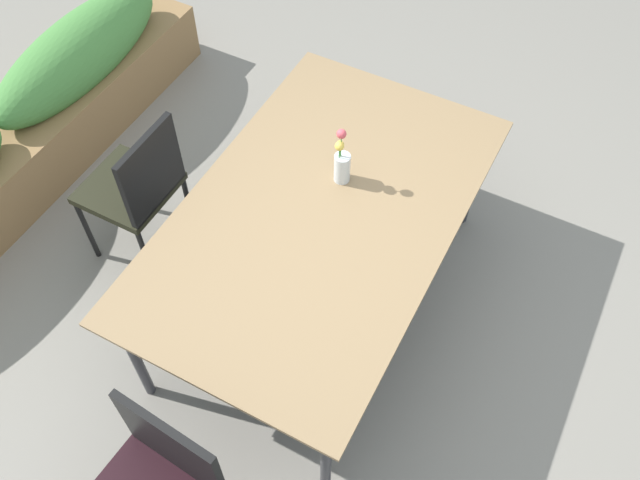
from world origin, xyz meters
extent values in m
plane|color=gray|center=(0.00, 0.00, 0.00)|extent=(12.00, 12.00, 0.00)
cube|color=#8C704C|center=(0.01, 0.08, 0.71)|extent=(1.88, 1.14, 0.02)
cube|color=#333338|center=(0.01, 0.08, 0.69)|extent=(1.84, 1.12, 0.02)
cylinder|color=#333338|center=(-0.83, -0.39, 0.35)|extent=(0.05, 0.05, 0.70)
cylinder|color=#333338|center=(0.85, -0.39, 0.35)|extent=(0.05, 0.05, 0.70)
cylinder|color=#333338|center=(-0.83, 0.55, 0.35)|extent=(0.05, 0.05, 0.70)
cylinder|color=#333338|center=(0.85, 0.55, 0.35)|extent=(0.05, 0.05, 0.70)
cube|color=black|center=(-0.13, 1.09, 0.47)|extent=(0.42, 0.42, 0.04)
cube|color=black|center=(-0.13, 0.89, 0.69)|extent=(0.40, 0.03, 0.42)
cylinder|color=black|center=(-0.32, 1.28, 0.23)|extent=(0.03, 0.03, 0.46)
cylinder|color=black|center=(0.06, 1.28, 0.23)|extent=(0.03, 0.03, 0.46)
cylinder|color=black|center=(-0.32, 0.90, 0.23)|extent=(0.03, 0.03, 0.46)
cylinder|color=black|center=(0.06, 0.90, 0.23)|extent=(0.03, 0.03, 0.46)
cube|color=black|center=(-1.15, 0.06, 0.67)|extent=(0.06, 0.44, 0.41)
cylinder|color=black|center=(-1.14, 0.28, 0.23)|extent=(0.03, 0.03, 0.45)
cylinder|color=silver|center=(0.23, 0.08, 0.79)|extent=(0.07, 0.07, 0.15)
cylinder|color=#47843D|center=(0.22, 0.09, 0.92)|extent=(0.01, 0.01, 0.18)
sphere|color=#DB4C56|center=(0.22, 0.09, 1.00)|extent=(0.04, 0.04, 0.04)
cylinder|color=#47843D|center=(0.21, 0.09, 0.88)|extent=(0.01, 0.01, 0.11)
sphere|color=#EFCC4C|center=(0.21, 0.09, 0.94)|extent=(0.04, 0.04, 0.04)
cylinder|color=#47843D|center=(0.22, 0.10, 0.88)|extent=(0.01, 0.01, 0.11)
sphere|color=#EFCC4C|center=(0.22, 0.10, 0.93)|extent=(0.04, 0.04, 0.04)
cube|color=olive|center=(-0.13, 1.96, 0.19)|extent=(2.99, 0.44, 0.38)
ellipsoid|color=#47843D|center=(0.55, 1.96, 0.50)|extent=(1.34, 0.40, 0.40)
camera|label=1|loc=(-1.65, -0.80, 3.07)|focal=38.40mm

